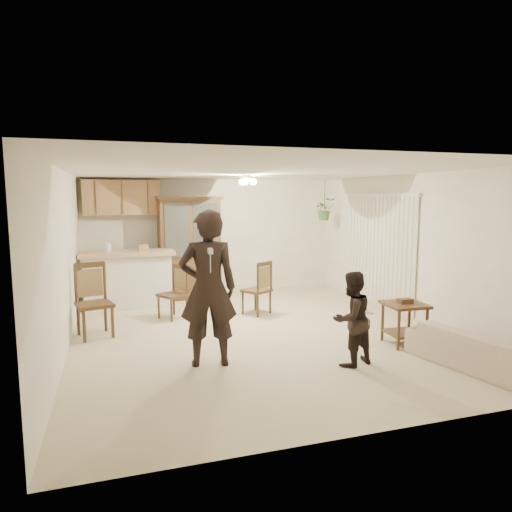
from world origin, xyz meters
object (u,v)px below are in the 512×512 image
object	(u,v)px
adult	(208,295)
child	(352,313)
chair_hutch_left	(173,303)
sofa	(476,339)
side_table	(404,323)
chair_hutch_right	(257,299)
chair_bar	(95,316)
china_hutch	(189,248)

from	to	relation	value
adult	child	bearing A→B (deg)	169.62
child	chair_hutch_left	distance (m)	3.50
sofa	side_table	world-z (taller)	sofa
child	chair_hutch_right	size ratio (longest dim) A/B	1.39
chair_bar	chair_hutch_left	size ratio (longest dim) A/B	1.19
china_hutch	side_table	size ratio (longest dim) A/B	3.16
china_hutch	chair_bar	xyz separation A→B (m)	(-1.82, -2.27, -0.73)
side_table	chair_hutch_left	size ratio (longest dim) A/B	0.71
sofa	adult	distance (m)	3.38
child	chair_hutch_left	bearing A→B (deg)	-75.45
side_table	chair_hutch_right	world-z (taller)	chair_hutch_right
adult	side_table	world-z (taller)	adult
sofa	chair_hutch_right	bearing A→B (deg)	15.83
sofa	side_table	xyz separation A→B (m)	(-0.30, 1.05, -0.05)
chair_hutch_left	chair_hutch_right	distance (m)	1.50
adult	side_table	distance (m)	2.91
china_hutch	chair_hutch_right	xyz separation A→B (m)	(0.94, -1.70, -0.78)
chair_bar	chair_hutch_right	bearing A→B (deg)	-3.08
adult	chair_hutch_right	size ratio (longest dim) A/B	1.85
adult	chair_bar	distance (m)	2.27
china_hutch	side_table	world-z (taller)	china_hutch
china_hutch	side_table	xyz separation A→B (m)	(2.45, -3.98, -0.74)
adult	china_hutch	bearing A→B (deg)	-88.45
adult	china_hutch	xyz separation A→B (m)	(0.40, 3.94, 0.15)
china_hutch	adult	bearing A→B (deg)	-98.56
sofa	china_hutch	distance (m)	5.78
adult	chair_hutch_left	xyz separation A→B (m)	(-0.16, 2.38, -0.63)
adult	chair_hutch_right	xyz separation A→B (m)	(1.34, 2.24, -0.63)
chair_hutch_right	side_table	bearing A→B (deg)	91.18
adult	chair_hutch_left	size ratio (longest dim) A/B	1.91
sofa	china_hutch	world-z (taller)	china_hutch
child	adult	bearing A→B (deg)	-35.73
side_table	china_hutch	bearing A→B (deg)	121.57
adult	china_hutch	world-z (taller)	china_hutch
chair_hutch_left	chair_hutch_right	size ratio (longest dim) A/B	0.97
sofa	china_hutch	size ratio (longest dim) A/B	0.88
sofa	chair_hutch_right	size ratio (longest dim) A/B	1.93
sofa	side_table	size ratio (longest dim) A/B	2.79
chair_bar	sofa	bearing A→B (deg)	-46.06
chair_hutch_left	chair_bar	bearing A→B (deg)	-93.31
sofa	chair_bar	bearing A→B (deg)	46.14
child	china_hutch	xyz separation A→B (m)	(-1.31, 4.49, 0.37)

